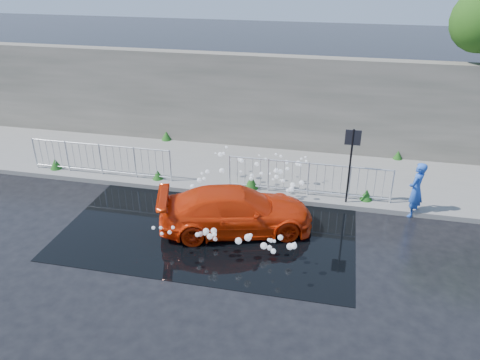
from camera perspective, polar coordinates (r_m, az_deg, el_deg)
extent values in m
plane|color=black|center=(12.62, -7.09, -7.92)|extent=(90.00, 90.00, 0.00)
cube|color=slate|center=(16.77, -1.58, 1.61)|extent=(30.00, 4.00, 0.15)
cube|color=slate|center=(15.04, -3.41, -1.45)|extent=(30.00, 0.25, 0.16)
cube|color=#555348|center=(18.15, 0.05, 9.69)|extent=(30.00, 0.60, 3.50)
cube|color=black|center=(13.28, -3.64, -5.85)|extent=(8.00, 5.00, 0.01)
cylinder|color=black|center=(14.14, 13.20, 1.27)|extent=(0.06, 0.06, 2.50)
cube|color=black|center=(13.76, 13.62, 5.05)|extent=(0.45, 0.04, 0.45)
cylinder|color=silver|center=(17.83, -23.72, 3.03)|extent=(0.05, 0.05, 1.10)
cylinder|color=silver|center=(15.51, -8.47, 1.73)|extent=(0.05, 0.05, 1.10)
cylinder|color=silver|center=(16.33, -16.86, 4.12)|extent=(5.00, 0.04, 0.04)
cylinder|color=silver|center=(16.69, -16.44, 1.10)|extent=(5.00, 0.04, 0.04)
cylinder|color=silver|center=(14.95, -1.27, 1.07)|extent=(0.05, 0.05, 1.10)
cylinder|color=silver|center=(14.69, 18.04, -0.77)|extent=(0.05, 0.05, 1.10)
cylinder|color=silver|center=(14.39, 8.44, 2.02)|extent=(5.00, 0.04, 0.04)
cylinder|color=silver|center=(14.80, 8.20, -1.34)|extent=(5.00, 0.04, 0.04)
cone|color=#134A15|center=(17.61, -21.57, 1.86)|extent=(0.40, 0.40, 0.37)
cone|color=#134A15|center=(15.89, -10.01, 0.66)|extent=(0.36, 0.36, 0.31)
cone|color=#134A15|center=(15.00, 1.39, -0.22)|extent=(0.44, 0.44, 0.45)
cone|color=#134A15|center=(14.84, 15.16, -1.73)|extent=(0.38, 0.38, 0.35)
cone|color=#134A15|center=(19.22, -8.96, 5.38)|extent=(0.42, 0.42, 0.36)
cone|color=#134A15|center=(18.14, 18.70, 2.93)|extent=(0.34, 0.34, 0.32)
sphere|color=white|center=(14.07, -1.99, -3.00)|extent=(0.16, 0.16, 0.16)
sphere|color=white|center=(15.18, 3.14, 2.53)|extent=(0.10, 0.10, 0.10)
sphere|color=white|center=(15.78, -1.67, 4.01)|extent=(0.10, 0.10, 0.10)
sphere|color=white|center=(14.27, 1.33, 0.15)|extent=(0.13, 0.13, 0.13)
sphere|color=white|center=(14.24, -1.35, -2.21)|extent=(0.11, 0.11, 0.11)
sphere|color=white|center=(14.30, 6.28, -1.16)|extent=(0.18, 0.18, 0.18)
sphere|color=white|center=(14.60, -4.39, 0.15)|extent=(0.12, 0.12, 0.12)
sphere|color=white|center=(15.05, 0.18, 2.36)|extent=(0.14, 0.14, 0.14)
sphere|color=white|center=(15.26, 2.35, 3.03)|extent=(0.06, 0.06, 0.06)
sphere|color=white|center=(14.91, 2.04, 1.95)|extent=(0.15, 0.15, 0.15)
sphere|color=white|center=(14.32, 5.00, -0.03)|extent=(0.07, 0.07, 0.07)
sphere|color=white|center=(15.67, -3.02, 3.28)|extent=(0.06, 0.06, 0.06)
sphere|color=white|center=(14.96, -4.01, 1.02)|extent=(0.14, 0.14, 0.14)
sphere|color=white|center=(14.82, 4.46, 1.25)|extent=(0.12, 0.12, 0.12)
sphere|color=white|center=(13.98, 5.84, -1.29)|extent=(0.12, 0.12, 0.12)
sphere|color=white|center=(14.26, 4.04, 0.06)|extent=(0.08, 0.08, 0.08)
sphere|color=white|center=(14.92, -4.66, 0.81)|extent=(0.09, 0.09, 0.09)
sphere|color=white|center=(14.67, -2.25, 1.14)|extent=(0.17, 0.17, 0.17)
sphere|color=white|center=(15.05, 7.38, 1.81)|extent=(0.09, 0.09, 0.09)
sphere|color=white|center=(14.40, 6.42, -0.61)|extent=(0.16, 0.16, 0.16)
sphere|color=white|center=(15.53, -2.01, 3.27)|extent=(0.10, 0.10, 0.10)
sphere|color=white|center=(14.44, 4.45, 0.38)|extent=(0.14, 0.14, 0.14)
sphere|color=white|center=(15.11, 7.49, 2.58)|extent=(0.08, 0.08, 0.08)
sphere|color=white|center=(14.26, -0.08, -0.91)|extent=(0.14, 0.14, 0.14)
sphere|color=white|center=(14.60, 0.08, 1.03)|extent=(0.07, 0.07, 0.07)
sphere|color=white|center=(13.74, 0.81, -3.62)|extent=(0.10, 0.10, 0.10)
sphere|color=white|center=(13.81, 1.39, -3.31)|extent=(0.07, 0.07, 0.07)
sphere|color=white|center=(13.77, 5.89, -2.70)|extent=(0.07, 0.07, 0.07)
sphere|color=white|center=(14.21, 7.51, -0.35)|extent=(0.16, 0.16, 0.16)
sphere|color=white|center=(14.72, 5.78, 1.37)|extent=(0.12, 0.12, 0.12)
sphere|color=white|center=(15.23, 7.99, 2.78)|extent=(0.08, 0.08, 0.08)
sphere|color=white|center=(14.06, -4.56, -2.55)|extent=(0.13, 0.13, 0.13)
sphere|color=white|center=(15.37, -0.05, 2.58)|extent=(0.17, 0.17, 0.17)
sphere|color=white|center=(14.75, 2.62, 0.80)|extent=(0.12, 0.12, 0.12)
sphere|color=white|center=(14.33, 5.26, -0.09)|extent=(0.12, 0.12, 0.12)
sphere|color=white|center=(15.04, 5.69, 2.19)|extent=(0.14, 0.14, 0.14)
sphere|color=white|center=(15.09, 5.00, 2.91)|extent=(0.09, 0.09, 0.09)
sphere|color=white|center=(13.77, 3.36, -3.48)|extent=(0.12, 0.12, 0.12)
sphere|color=white|center=(14.50, 3.69, 0.77)|extent=(0.07, 0.07, 0.07)
sphere|color=white|center=(14.62, -4.98, -0.03)|extent=(0.16, 0.16, 0.16)
sphere|color=white|center=(14.79, 1.44, 0.54)|extent=(0.13, 0.13, 0.13)
sphere|color=white|center=(14.34, -1.69, -0.78)|extent=(0.09, 0.09, 0.09)
sphere|color=white|center=(15.20, -1.25, 2.48)|extent=(0.07, 0.07, 0.07)
sphere|color=white|center=(15.31, 8.09, 2.30)|extent=(0.08, 0.08, 0.08)
sphere|color=white|center=(15.45, 4.40, 3.14)|extent=(0.08, 0.08, 0.08)
sphere|color=white|center=(15.10, 7.08, 2.03)|extent=(0.18, 0.18, 0.18)
sphere|color=white|center=(14.81, 4.96, 1.02)|extent=(0.16, 0.16, 0.16)
sphere|color=white|center=(14.63, 4.36, 1.10)|extent=(0.13, 0.13, 0.13)
sphere|color=white|center=(15.45, -2.43, 3.14)|extent=(0.16, 0.16, 0.16)
sphere|color=white|center=(14.58, -5.83, -0.78)|extent=(0.15, 0.15, 0.15)
sphere|color=white|center=(12.29, -8.58, -6.32)|extent=(0.11, 0.11, 0.11)
sphere|color=white|center=(11.03, 6.57, -7.99)|extent=(0.15, 0.15, 0.15)
sphere|color=white|center=(11.98, 2.92, -8.02)|extent=(0.18, 0.18, 0.18)
sphere|color=white|center=(11.87, 3.82, -7.38)|extent=(0.11, 0.11, 0.11)
sphere|color=white|center=(11.20, -9.53, -6.47)|extent=(0.08, 0.08, 0.08)
sphere|color=white|center=(12.03, 3.61, -8.24)|extent=(0.14, 0.14, 0.14)
sphere|color=white|center=(11.40, 4.94, -7.00)|extent=(0.14, 0.14, 0.14)
sphere|color=white|center=(10.50, 4.09, -8.66)|extent=(0.12, 0.12, 0.12)
sphere|color=white|center=(11.70, -3.14, -6.67)|extent=(0.11, 0.11, 0.11)
sphere|color=white|center=(11.35, -10.52, -5.75)|extent=(0.09, 0.09, 0.09)
sphere|color=white|center=(11.85, 6.10, -8.06)|extent=(0.17, 0.17, 0.17)
sphere|color=white|center=(12.36, -3.05, -7.21)|extent=(0.11, 0.11, 0.11)
sphere|color=white|center=(11.49, 6.70, -7.67)|extent=(0.06, 0.06, 0.06)
sphere|color=white|center=(10.91, 1.28, -6.76)|extent=(0.10, 0.10, 0.10)
sphere|color=white|center=(11.73, -3.71, -6.88)|extent=(0.15, 0.15, 0.15)
sphere|color=white|center=(12.08, -8.18, -5.75)|extent=(0.09, 0.09, 0.09)
sphere|color=white|center=(11.86, -9.65, -5.75)|extent=(0.09, 0.09, 0.09)
sphere|color=white|center=(11.68, -0.18, -7.44)|extent=(0.17, 0.17, 0.17)
sphere|color=white|center=(11.87, -3.22, -6.22)|extent=(0.16, 0.16, 0.16)
sphere|color=white|center=(12.04, -5.22, -6.65)|extent=(0.12, 0.12, 0.12)
sphere|color=white|center=(11.60, 4.21, -7.44)|extent=(0.08, 0.08, 0.08)
sphere|color=white|center=(11.93, -4.30, -6.56)|extent=(0.09, 0.09, 0.09)
sphere|color=white|center=(11.39, -4.16, -6.25)|extent=(0.16, 0.16, 0.16)
sphere|color=white|center=(12.28, -4.86, -6.53)|extent=(0.16, 0.16, 0.16)
sphere|color=white|center=(10.89, 3.55, -7.30)|extent=(0.08, 0.08, 0.08)
sphere|color=white|center=(11.53, 0.97, -7.02)|extent=(0.18, 0.18, 0.18)
imported|color=red|center=(12.89, -0.49, -3.72)|extent=(4.54, 2.89, 1.22)
imported|color=blue|center=(14.41, 20.67, -1.12)|extent=(0.66, 0.73, 1.68)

